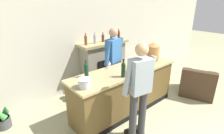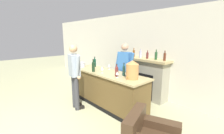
{
  "view_description": "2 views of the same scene",
  "coord_description": "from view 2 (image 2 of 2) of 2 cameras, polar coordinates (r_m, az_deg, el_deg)",
  "views": [
    {
      "loc": [
        -2.45,
        -0.26,
        2.35
      ],
      "look_at": [
        -0.27,
        2.28,
        1.05
      ],
      "focal_mm": 28.0,
      "sensor_mm": 36.0,
      "label": 1
    },
    {
      "loc": [
        3.05,
        -0.5,
        1.97
      ],
      "look_at": [
        0.04,
        2.26,
        1.12
      ],
      "focal_mm": 24.0,
      "sensor_mm": 36.0,
      "label": 2
    }
  ],
  "objects": [
    {
      "name": "potted_plant_corner",
      "position": [
        6.72,
        -7.08,
        -3.44
      ],
      "size": [
        0.34,
        0.39,
        0.56
      ],
      "color": "#45494A",
      "rests_on": "ground_plane"
    },
    {
      "name": "wine_bottle_merlot_tall",
      "position": [
        4.22,
        -7.15,
        0.33
      ],
      "size": [
        0.08,
        0.08,
        0.35
      ],
      "color": "black",
      "rests_on": "bar_counter"
    },
    {
      "name": "wine_glass_front_left",
      "position": [
        4.48,
        -1.12,
        0.52
      ],
      "size": [
        0.07,
        0.07,
        0.17
      ],
      "color": "silver",
      "rests_on": "bar_counter"
    },
    {
      "name": "wall_back_panel",
      "position": [
        5.23,
        11.47,
        4.93
      ],
      "size": [
        12.0,
        0.07,
        2.75
      ],
      "color": "beige",
      "rests_on": "ground_plane"
    },
    {
      "name": "wine_glass_front_right",
      "position": [
        3.6,
        2.0,
        -2.39
      ],
      "size": [
        0.07,
        0.07,
        0.16
      ],
      "color": "silver",
      "rests_on": "bar_counter"
    },
    {
      "name": "wine_bottle_riesling_slim",
      "position": [
        3.77,
        4.54,
        -1.2
      ],
      "size": [
        0.07,
        0.07,
        0.33
      ],
      "color": "#132D27",
      "rests_on": "bar_counter"
    },
    {
      "name": "wine_bottle_burgundy_dark",
      "position": [
        3.7,
        1.78,
        -1.45
      ],
      "size": [
        0.08,
        0.08,
        0.31
      ],
      "color": "maroon",
      "rests_on": "bar_counter"
    },
    {
      "name": "bar_counter",
      "position": [
        4.31,
        -1.96,
        -8.31
      ],
      "size": [
        2.55,
        0.75,
        0.99
      ],
      "color": "brown",
      "rests_on": "ground_plane"
    },
    {
      "name": "fireplace_stone",
      "position": [
        4.93,
        13.16,
        -4.09
      ],
      "size": [
        1.44,
        0.52,
        1.58
      ],
      "color": "gray",
      "rests_on": "ground_plane"
    },
    {
      "name": "wine_bottle_chardonnay_pale",
      "position": [
        4.9,
        -6.58,
        1.79
      ],
      "size": [
        0.08,
        0.08,
        0.33
      ],
      "color": "#0C3222",
      "rests_on": "bar_counter"
    },
    {
      "name": "copper_dispenser",
      "position": [
        3.49,
        7.72,
        -1.0
      ],
      "size": [
        0.3,
        0.34,
        0.44
      ],
      "color": "#BE7D44",
      "rests_on": "bar_counter"
    },
    {
      "name": "person_customer",
      "position": [
        4.1,
        -14.01,
        -2.69
      ],
      "size": [
        0.65,
        0.36,
        1.76
      ],
      "color": "#38383C",
      "rests_on": "ground_plane"
    },
    {
      "name": "ice_bucket_steel",
      "position": [
        4.94,
        -11.43,
        0.91
      ],
      "size": [
        0.22,
        0.22,
        0.16
      ],
      "color": "silver",
      "rests_on": "bar_counter"
    },
    {
      "name": "person_bartender",
      "position": [
        4.44,
        4.74,
        -1.2
      ],
      "size": [
        0.65,
        0.36,
        1.77
      ],
      "color": "brown",
      "rests_on": "ground_plane"
    },
    {
      "name": "wine_glass_mid_counter",
      "position": [
        4.05,
        -3.77,
        -0.6
      ],
      "size": [
        0.08,
        0.08,
        0.17
      ],
      "color": "silver",
      "rests_on": "bar_counter"
    }
  ]
}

